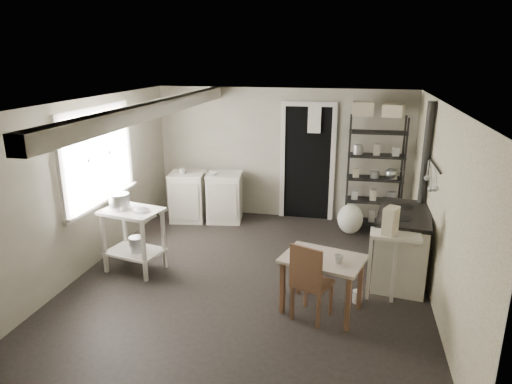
% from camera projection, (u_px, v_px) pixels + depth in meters
% --- Properties ---
extents(floor, '(5.00, 5.00, 0.00)m').
position_uv_depth(floor, '(251.00, 277.00, 6.06)').
color(floor, black).
rests_on(floor, ground).
extents(ceiling, '(5.00, 5.00, 0.00)m').
position_uv_depth(ceiling, '(251.00, 102.00, 5.40)').
color(ceiling, beige).
rests_on(ceiling, wall_back).
extents(wall_back, '(4.50, 0.02, 2.30)m').
position_uv_depth(wall_back, '(282.00, 154.00, 8.07)').
color(wall_back, '#A59F8D').
rests_on(wall_back, ground).
extents(wall_front, '(4.50, 0.02, 2.30)m').
position_uv_depth(wall_front, '(177.00, 292.00, 3.39)').
color(wall_front, '#A59F8D').
rests_on(wall_front, ground).
extents(wall_left, '(0.02, 5.00, 2.30)m').
position_uv_depth(wall_left, '(90.00, 185.00, 6.19)').
color(wall_left, '#A59F8D').
rests_on(wall_left, ground).
extents(wall_right, '(0.02, 5.00, 2.30)m').
position_uv_depth(wall_right, '(440.00, 207.00, 5.28)').
color(wall_right, '#A59F8D').
rests_on(wall_right, ground).
extents(window, '(0.12, 1.76, 1.28)m').
position_uv_depth(window, '(97.00, 156.00, 6.27)').
color(window, silver).
rests_on(window, wall_left).
extents(doorway, '(0.96, 0.10, 2.08)m').
position_uv_depth(doorway, '(307.00, 164.00, 7.99)').
color(doorway, silver).
rests_on(doorway, ground).
extents(ceiling_beam, '(0.18, 5.00, 0.18)m').
position_uv_depth(ceiling_beam, '(157.00, 108.00, 5.67)').
color(ceiling_beam, silver).
rests_on(ceiling_beam, ceiling).
extents(wallpaper_panel, '(0.01, 5.00, 2.30)m').
position_uv_depth(wallpaper_panel, '(439.00, 207.00, 5.28)').
color(wallpaper_panel, beige).
rests_on(wallpaper_panel, wall_right).
extents(utensil_rail, '(0.06, 1.20, 0.44)m').
position_uv_depth(utensil_rail, '(431.00, 162.00, 5.73)').
color(utensil_rail, '#AAAAAD').
rests_on(utensil_rail, wall_right).
extents(prep_table, '(0.86, 0.69, 0.87)m').
position_uv_depth(prep_table, '(134.00, 243.00, 6.17)').
color(prep_table, silver).
rests_on(prep_table, ground).
extents(stockpot, '(0.32, 0.32, 0.29)m').
position_uv_depth(stockpot, '(120.00, 204.00, 6.05)').
color(stockpot, '#AAAAAD').
rests_on(stockpot, prep_table).
extents(saucepan, '(0.22, 0.22, 0.11)m').
position_uv_depth(saucepan, '(141.00, 213.00, 5.97)').
color(saucepan, '#AAAAAD').
rests_on(saucepan, prep_table).
extents(bucket, '(0.22, 0.22, 0.22)m').
position_uv_depth(bucket, '(137.00, 245.00, 6.14)').
color(bucket, '#AAAAAD').
rests_on(bucket, prep_table).
extents(base_cabinets, '(1.38, 0.75, 0.86)m').
position_uv_depth(base_cabinets, '(206.00, 195.00, 8.04)').
color(base_cabinets, beige).
rests_on(base_cabinets, ground).
extents(mixing_bowl, '(0.29, 0.29, 0.06)m').
position_uv_depth(mixing_bowl, '(212.00, 170.00, 7.80)').
color(mixing_bowl, silver).
rests_on(mixing_bowl, base_cabinets).
extents(counter_cup, '(0.15, 0.15, 0.10)m').
position_uv_depth(counter_cup, '(182.00, 168.00, 7.84)').
color(counter_cup, silver).
rests_on(counter_cup, base_cabinets).
extents(shelf_rack, '(0.91, 0.37, 1.91)m').
position_uv_depth(shelf_rack, '(375.00, 175.00, 7.48)').
color(shelf_rack, black).
rests_on(shelf_rack, ground).
extents(shelf_jar, '(0.11, 0.11, 0.19)m').
position_uv_depth(shelf_jar, '(360.00, 149.00, 7.43)').
color(shelf_jar, silver).
rests_on(shelf_jar, shelf_rack).
extents(storage_box_a, '(0.33, 0.29, 0.22)m').
position_uv_depth(storage_box_a, '(363.00, 109.00, 7.22)').
color(storage_box_a, beige).
rests_on(storage_box_a, shelf_rack).
extents(storage_box_b, '(0.36, 0.34, 0.20)m').
position_uv_depth(storage_box_b, '(393.00, 112.00, 7.09)').
color(storage_box_b, beige).
rests_on(storage_box_b, shelf_rack).
extents(stove, '(0.79, 1.24, 0.91)m').
position_uv_depth(stove, '(402.00, 247.00, 5.94)').
color(stove, beige).
rests_on(stove, ground).
extents(stovepipe, '(0.11, 0.11, 1.33)m').
position_uv_depth(stovepipe, '(427.00, 154.00, 6.00)').
color(stovepipe, black).
rests_on(stovepipe, stove).
extents(side_ledge, '(0.59, 0.33, 0.88)m').
position_uv_depth(side_ledge, '(392.00, 269.00, 5.35)').
color(side_ledge, silver).
rests_on(side_ledge, ground).
extents(oats_box, '(0.20, 0.25, 0.32)m').
position_uv_depth(oats_box, '(390.00, 223.00, 5.17)').
color(oats_box, beige).
rests_on(oats_box, side_ledge).
extents(work_table, '(1.01, 0.83, 0.67)m').
position_uv_depth(work_table, '(322.00, 281.00, 5.18)').
color(work_table, beige).
rests_on(work_table, ground).
extents(table_cup, '(0.13, 0.13, 0.10)m').
position_uv_depth(table_cup, '(339.00, 251.00, 4.92)').
color(table_cup, silver).
rests_on(table_cup, work_table).
extents(chair, '(0.50, 0.51, 0.92)m').
position_uv_depth(chair, '(313.00, 278.00, 5.02)').
color(chair, brown).
rests_on(chair, ground).
extents(flour_sack, '(0.43, 0.37, 0.50)m').
position_uv_depth(flour_sack, '(350.00, 219.00, 7.50)').
color(flour_sack, silver).
rests_on(flour_sack, ground).
extents(floor_crock, '(0.14, 0.14, 0.15)m').
position_uv_depth(floor_crock, '(357.00, 297.00, 5.44)').
color(floor_crock, silver).
rests_on(floor_crock, ground).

